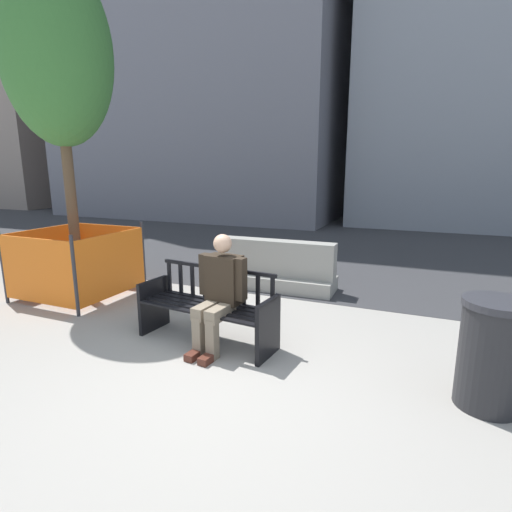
# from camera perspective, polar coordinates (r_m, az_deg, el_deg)

# --- Properties ---
(ground_plane) EXTENTS (200.00, 200.00, 0.00)m
(ground_plane) POSITION_cam_1_polar(r_m,az_deg,el_deg) (4.08, -5.78, -17.51)
(ground_plane) COLOR gray
(street_asphalt) EXTENTS (120.00, 12.00, 0.01)m
(street_asphalt) POSITION_cam_1_polar(r_m,az_deg,el_deg) (12.08, 14.45, 2.35)
(street_asphalt) COLOR #333335
(street_asphalt) RESTS_ON ground
(street_bench) EXTENTS (1.73, 0.69, 0.88)m
(street_bench) POSITION_cam_1_polar(r_m,az_deg,el_deg) (4.79, -6.95, -7.64)
(street_bench) COLOR black
(street_bench) RESTS_ON ground
(seated_person) EXTENTS (0.59, 0.75, 1.31)m
(seated_person) POSITION_cam_1_polar(r_m,az_deg,el_deg) (4.53, -5.24, -4.85)
(seated_person) COLOR #2D2319
(seated_person) RESTS_ON ground
(jersey_barrier_centre) EXTENTS (2.01, 0.71, 0.84)m
(jersey_barrier_centre) POSITION_cam_1_polar(r_m,az_deg,el_deg) (6.87, 2.98, -1.86)
(jersey_barrier_centre) COLOR gray
(jersey_barrier_centre) RESTS_ON ground
(street_tree) EXTENTS (1.57, 1.57, 5.00)m
(street_tree) POSITION_cam_1_polar(r_m,az_deg,el_deg) (7.07, -26.57, 24.40)
(street_tree) COLOR brown
(street_tree) RESTS_ON ground
(construction_fence) EXTENTS (1.51, 1.51, 1.16)m
(construction_fence) POSITION_cam_1_polar(r_m,az_deg,el_deg) (7.04, -24.17, -0.61)
(construction_fence) COLOR #2D2D33
(construction_fence) RESTS_ON ground
(trash_bin) EXTENTS (0.55, 0.55, 0.97)m
(trash_bin) POSITION_cam_1_polar(r_m,az_deg,el_deg) (4.03, 30.62, -11.95)
(trash_bin) COLOR #232326
(trash_bin) RESTS_ON ground
(building_centre_left) EXTENTS (11.97, 12.44, 19.70)m
(building_centre_left) POSITION_cam_1_polar(r_m,az_deg,el_deg) (22.55, -3.36, 32.66)
(building_centre_left) COLOR slate
(building_centre_left) RESTS_ON ground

